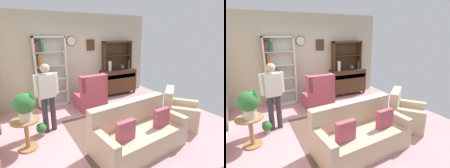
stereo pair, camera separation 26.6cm
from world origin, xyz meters
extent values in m
cube|color=#C68C93|center=(0.00, 0.00, -0.01)|extent=(5.40, 4.60, 0.02)
cube|color=#BCB299|center=(0.00, 2.13, 1.40)|extent=(5.00, 0.06, 2.80)
cylinder|color=beige|center=(-0.29, 2.08, 1.94)|extent=(0.28, 0.03, 0.28)
torus|color=#382314|center=(-0.29, 2.08, 1.94)|extent=(0.31, 0.02, 0.31)
cube|color=#422816|center=(0.36, 2.08, 1.80)|extent=(0.28, 0.03, 0.36)
cube|color=brown|center=(0.20, -0.30, 0.00)|extent=(2.62, 1.99, 0.01)
cube|color=silver|center=(-1.44, 1.93, 1.05)|extent=(0.04, 0.30, 2.10)
cube|color=silver|center=(-0.58, 1.93, 1.05)|extent=(0.04, 0.30, 2.10)
cube|color=silver|center=(-1.01, 1.93, 2.08)|extent=(0.90, 0.30, 0.04)
cube|color=silver|center=(-1.01, 1.93, 0.02)|extent=(0.90, 0.30, 0.04)
cube|color=silver|center=(-1.01, 2.07, 1.05)|extent=(0.90, 0.01, 2.10)
cube|color=silver|center=(-1.01, 1.93, 0.44)|extent=(0.86, 0.30, 0.02)
cube|color=#CC7233|center=(-1.40, 1.91, 0.19)|extent=(0.03, 0.17, 0.28)
cube|color=gray|center=(-1.37, 1.91, 0.21)|extent=(0.02, 0.12, 0.33)
cube|color=#3F3833|center=(-1.33, 1.91, 0.23)|extent=(0.04, 0.16, 0.35)
cube|color=#723F7F|center=(-1.29, 1.91, 0.17)|extent=(0.04, 0.13, 0.25)
cube|color=gold|center=(-1.25, 1.91, 0.20)|extent=(0.03, 0.12, 0.31)
cube|color=#337247|center=(-1.21, 1.91, 0.18)|extent=(0.03, 0.13, 0.26)
cube|color=silver|center=(-1.01, 1.93, 0.85)|extent=(0.86, 0.30, 0.02)
cube|color=gray|center=(-1.41, 1.91, 0.57)|extent=(0.02, 0.19, 0.23)
cube|color=#3F3833|center=(-1.37, 1.91, 0.59)|extent=(0.04, 0.11, 0.27)
cube|color=#3F3833|center=(-1.33, 1.91, 0.59)|extent=(0.03, 0.13, 0.27)
cube|color=#284C8C|center=(-1.29, 1.91, 0.62)|extent=(0.04, 0.22, 0.33)
cube|color=#337247|center=(-1.24, 1.91, 0.58)|extent=(0.04, 0.22, 0.25)
cube|color=gray|center=(-1.20, 1.91, 0.57)|extent=(0.03, 0.18, 0.22)
cube|color=gold|center=(-1.16, 1.91, 0.62)|extent=(0.04, 0.17, 0.33)
cube|color=gray|center=(-1.12, 1.91, 0.63)|extent=(0.03, 0.17, 0.35)
cube|color=#284C8C|center=(-1.08, 1.91, 0.62)|extent=(0.02, 0.17, 0.33)
cube|color=silver|center=(-1.01, 1.93, 1.25)|extent=(0.86, 0.30, 0.02)
cube|color=#337247|center=(-1.41, 1.91, 1.00)|extent=(0.03, 0.23, 0.28)
cube|color=#284C8C|center=(-1.37, 1.91, 1.00)|extent=(0.03, 0.22, 0.29)
cube|color=#284C8C|center=(-1.32, 1.91, 0.97)|extent=(0.03, 0.21, 0.23)
cube|color=#B22D33|center=(-1.28, 1.91, 0.97)|extent=(0.04, 0.19, 0.23)
cube|color=#337247|center=(-1.23, 1.91, 1.02)|extent=(0.03, 0.13, 0.31)
cube|color=#337247|center=(-1.20, 1.91, 1.02)|extent=(0.03, 0.18, 0.32)
cube|color=gray|center=(-1.16, 1.91, 1.00)|extent=(0.03, 0.19, 0.29)
cube|color=#284C8C|center=(-1.13, 1.91, 1.01)|extent=(0.03, 0.20, 0.30)
cube|color=silver|center=(-1.01, 1.93, 1.66)|extent=(0.86, 0.30, 0.02)
cube|color=#337247|center=(-1.40, 1.91, 1.42)|extent=(0.04, 0.11, 0.31)
cube|color=#B22D33|center=(-1.36, 1.91, 1.41)|extent=(0.02, 0.16, 0.29)
cube|color=gold|center=(-1.33, 1.91, 1.43)|extent=(0.03, 0.15, 0.33)
cube|color=#CC7233|center=(-1.30, 1.91, 1.40)|extent=(0.03, 0.23, 0.27)
cube|color=#B22D33|center=(-1.40, 1.91, 1.79)|extent=(0.03, 0.21, 0.25)
cube|color=#337247|center=(-1.36, 1.91, 1.81)|extent=(0.02, 0.16, 0.29)
cube|color=#B22D33|center=(-1.33, 1.91, 1.82)|extent=(0.04, 0.13, 0.30)
cube|color=#337247|center=(-1.28, 1.91, 1.84)|extent=(0.04, 0.14, 0.35)
cube|color=#337247|center=(-1.24, 1.91, 1.84)|extent=(0.03, 0.24, 0.35)
cube|color=#337247|center=(-1.20, 1.91, 1.80)|extent=(0.04, 0.15, 0.26)
cube|color=#422816|center=(1.31, 1.86, 0.51)|extent=(1.30, 0.45, 0.82)
cube|color=#422816|center=(0.71, 1.69, 0.05)|extent=(0.06, 0.06, 0.10)
cube|color=#422816|center=(1.91, 1.69, 0.05)|extent=(0.06, 0.06, 0.10)
cube|color=#422816|center=(0.71, 2.04, 0.05)|extent=(0.06, 0.06, 0.10)
cube|color=#422816|center=(1.91, 2.04, 0.05)|extent=(0.06, 0.06, 0.10)
cube|color=#352012|center=(1.31, 1.64, 0.71)|extent=(1.20, 0.01, 0.14)
cube|color=#422816|center=(0.78, 1.94, 1.42)|extent=(0.04, 0.26, 1.00)
cube|color=#422816|center=(1.84, 1.94, 1.42)|extent=(0.04, 0.26, 1.00)
cube|color=#422816|center=(1.31, 1.94, 1.89)|extent=(1.10, 0.26, 0.06)
cube|color=#422816|center=(1.31, 1.94, 1.42)|extent=(1.06, 0.26, 0.02)
cube|color=#422816|center=(1.31, 2.06, 1.42)|extent=(1.10, 0.01, 1.00)
cylinder|color=beige|center=(0.92, 1.78, 1.09)|extent=(0.11, 0.11, 0.34)
ellipsoid|color=#33476B|center=(1.44, 1.79, 1.01)|extent=(0.15, 0.15, 0.17)
cylinder|color=#194223|center=(1.70, 1.77, 1.07)|extent=(0.07, 0.07, 0.30)
cube|color=#C6AD8E|center=(-0.09, -1.21, 0.21)|extent=(1.87, 1.01, 0.42)
cube|color=#C6AD8E|center=(-0.12, -0.88, 0.66)|extent=(1.81, 0.36, 0.48)
cube|color=#C6AD8E|center=(-0.92, -1.28, 0.30)|extent=(0.22, 0.86, 0.60)
cube|color=#C6AD8E|center=(0.73, -1.13, 0.30)|extent=(0.22, 0.86, 0.60)
cube|color=#B74C5B|center=(-0.53, -1.37, 0.60)|extent=(0.37, 0.13, 0.36)
cube|color=#B74C5B|center=(0.37, -1.29, 0.60)|extent=(0.37, 0.13, 0.36)
cube|color=white|center=(-0.12, -0.88, 0.90)|extent=(0.37, 0.21, 0.00)
cube|color=#C6AD8E|center=(1.41, -0.90, 0.20)|extent=(1.08, 1.08, 0.40)
cube|color=#C6AD8E|center=(1.22, -0.67, 0.64)|extent=(0.69, 0.62, 0.48)
cube|color=#C6AD8E|center=(1.17, -1.09, 0.28)|extent=(0.61, 0.69, 0.55)
cube|color=#C6AD8E|center=(1.64, -0.70, 0.28)|extent=(0.61, 0.69, 0.55)
cube|color=#B74C5B|center=(-0.09, 1.20, 0.21)|extent=(0.80, 0.82, 0.42)
cube|color=#B74C5B|center=(-0.08, 0.90, 0.74)|extent=(0.78, 0.22, 0.63)
cube|color=#B74C5B|center=(0.26, 0.95, 0.83)|extent=(0.11, 0.28, 0.44)
cube|color=#B74C5B|center=(-0.42, 0.94, 0.83)|extent=(0.11, 0.28, 0.44)
cylinder|color=#997047|center=(-1.96, -0.11, 0.60)|extent=(0.52, 0.52, 0.03)
cylinder|color=#997047|center=(-1.96, -0.11, 0.29)|extent=(0.08, 0.08, 0.58)
cylinder|color=#997047|center=(-1.96, -0.11, 0.01)|extent=(0.36, 0.36, 0.03)
cylinder|color=beige|center=(-1.94, -0.15, 0.70)|extent=(0.23, 0.23, 0.18)
sphere|color=#2D6B33|center=(-1.94, -0.15, 0.95)|extent=(0.39, 0.39, 0.39)
ellipsoid|color=#2D6B33|center=(-1.81, -0.10, 1.00)|extent=(0.11, 0.07, 0.27)
ellipsoid|color=#2D6B33|center=(-1.89, -0.02, 1.00)|extent=(0.11, 0.07, 0.27)
ellipsoid|color=#2D6B33|center=(-1.82, -0.22, 1.00)|extent=(0.11, 0.07, 0.27)
ellipsoid|color=#2D6B33|center=(-1.83, -0.06, 1.00)|extent=(0.11, 0.07, 0.27)
cylinder|color=gray|center=(-1.65, 0.23, 0.05)|extent=(0.12, 0.12, 0.10)
sphere|color=#2D6B33|center=(-1.65, 0.23, 0.18)|extent=(0.21, 0.21, 0.21)
ellipsoid|color=#2D6B33|center=(-1.70, 0.28, 0.21)|extent=(0.06, 0.04, 0.15)
ellipsoid|color=#2D6B33|center=(-1.66, 0.30, 0.21)|extent=(0.06, 0.04, 0.15)
ellipsoid|color=#2D6B33|center=(-1.72, 0.26, 0.21)|extent=(0.06, 0.04, 0.15)
ellipsoid|color=#2D6B33|center=(-1.63, 0.30, 0.21)|extent=(0.06, 0.04, 0.15)
cylinder|color=#38333D|center=(-1.53, 0.38, 0.41)|extent=(0.13, 0.13, 0.82)
cylinder|color=#38333D|center=(-1.35, 0.40, 0.41)|extent=(0.13, 0.13, 0.82)
cube|color=silver|center=(-1.44, 0.39, 1.08)|extent=(0.36, 0.24, 0.52)
sphere|color=tan|center=(-1.44, 0.39, 1.46)|extent=(0.22, 0.22, 0.20)
cylinder|color=silver|center=(-1.66, 0.36, 1.11)|extent=(0.09, 0.09, 0.48)
cylinder|color=silver|center=(-1.22, 0.41, 1.11)|extent=(0.09, 0.09, 0.48)
camera|label=1|loc=(-2.08, -3.62, 2.18)|focal=29.20mm
camera|label=2|loc=(-1.85, -3.74, 2.18)|focal=29.20mm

